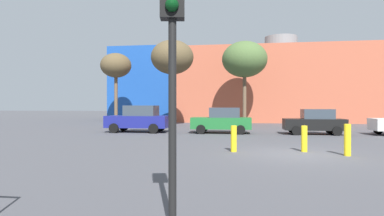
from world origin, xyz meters
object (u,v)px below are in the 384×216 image
Objects in this scene: bollard_yellow_0 at (304,139)px; bollard_yellow_2 at (234,139)px; bare_tree_1 at (172,58)px; parked_car_0 at (139,119)px; traffic_light_near_left at (172,31)px; bare_tree_2 at (245,60)px; bare_tree_0 at (116,66)px; parked_car_2 at (315,122)px; bollard_yellow_1 at (347,140)px; parked_car_1 at (222,120)px.

bollard_yellow_2 is (-2.83, -0.42, 0.00)m from bollard_yellow_0.
bollard_yellow_2 is at bearing -69.34° from bare_tree_1.
traffic_light_near_left is at bearing 109.37° from parked_car_0.
bare_tree_0 is at bearing -179.58° from bare_tree_2.
bare_tree_2 is 18.96m from bollard_yellow_2.
bollard_yellow_2 is (0.74, 8.50, -2.45)m from traffic_light_near_left.
parked_car_2 is 3.59× the size of bollard_yellow_2.
traffic_light_near_left is 3.82× the size of bollard_yellow_2.
bollard_yellow_1 is at bearing 139.07° from traffic_light_near_left.
bare_tree_2 reaches higher than bollard_yellow_1.
traffic_light_near_left is 9.92m from bollard_yellow_0.
bollard_yellow_1 is (1.38, -0.89, 0.07)m from bollard_yellow_0.
bare_tree_2 is (-4.41, 9.20, 5.45)m from parked_car_2.
bollard_yellow_0 is 1.00× the size of bollard_yellow_2.
bollard_yellow_1 is at bearing -57.74° from bare_tree_1.
bollard_yellow_0 is (3.79, -8.43, -0.34)m from parked_car_1.
bare_tree_2 is (12.85, 0.10, 0.40)m from bare_tree_0.
bare_tree_1 is 6.58× the size of bollard_yellow_1.
parked_car_0 is 4.11× the size of bollard_yellow_2.
parked_car_2 is 10.22m from bollard_yellow_2.
bollard_yellow_0 is (3.58, 8.93, -2.45)m from traffic_light_near_left.
bare_tree_2 is at bearing 100.82° from bollard_yellow_1.
bare_tree_2 is 7.61× the size of bollard_yellow_0.
bare_tree_1 is 17.44m from bollard_yellow_2.
parked_car_1 is at bearing 114.17° from bollard_yellow_0.
bare_tree_2 is at bearing -64.40° from parked_car_2.
bare_tree_2 is (6.50, 2.62, 0.09)m from bare_tree_1.
bare_tree_1 is 7.40× the size of bollard_yellow_0.
bollard_yellow_2 is at bearing 127.70° from parked_car_0.
bollard_yellow_0 is (2.16, -17.64, -5.75)m from bare_tree_2.
bollard_yellow_2 is at bearing 96.13° from parked_car_1.
parked_car_2 is 0.47× the size of bare_tree_2.
parked_car_0 is at bearing -0.00° from parked_car_1.
parked_car_1 is at bearing 171.40° from traffic_light_near_left.
bare_tree_0 is 0.92× the size of bare_tree_1.
parked_car_1 is 10.66m from bollard_yellow_1.
parked_car_0 is 12.84m from bollard_yellow_0.
bare_tree_0 is 6.78× the size of bollard_yellow_2.
bare_tree_1 is at bearing -177.31° from traffic_light_near_left.
parked_car_1 is at bearing -39.07° from bare_tree_0.
bollard_yellow_1 is at bearing -6.26° from bollard_yellow_2.
parked_car_0 is at bearing 127.70° from bollard_yellow_2.
bollard_yellow_1 is (3.54, -18.52, -5.68)m from bare_tree_2.
bare_tree_2 is at bearing -100.01° from parked_car_1.
bare_tree_0 is at bearing -59.67° from parked_car_0.
traffic_light_near_left is 3.41× the size of bollard_yellow_1.
bollard_yellow_0 is at bearing -83.02° from bare_tree_2.
parked_car_2 is at bearing 84.68° from bollard_yellow_1.
parked_car_1 is 0.50× the size of bare_tree_2.
traffic_light_near_left reaches higher than parked_car_0.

